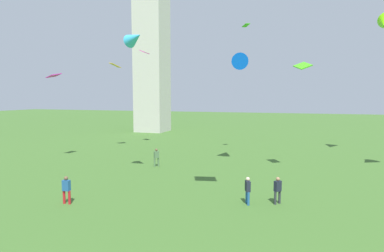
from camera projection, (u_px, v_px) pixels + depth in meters
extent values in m
cylinder|color=red|center=(64.00, 197.00, 17.42)|extent=(0.15, 0.15, 0.78)
cylinder|color=red|center=(69.00, 197.00, 17.33)|extent=(0.15, 0.15, 0.78)
cube|color=#235693|center=(66.00, 185.00, 17.31)|extent=(0.44, 0.27, 0.62)
sphere|color=brown|center=(66.00, 178.00, 17.27)|extent=(0.23, 0.23, 0.23)
cylinder|color=#235693|center=(247.00, 197.00, 17.49)|extent=(0.14, 0.14, 0.77)
cylinder|color=#235693|center=(248.00, 199.00, 17.14)|extent=(0.14, 0.14, 0.77)
cube|color=#1E2333|center=(248.00, 186.00, 17.25)|extent=(0.38, 0.47, 0.61)
sphere|color=beige|center=(248.00, 179.00, 17.21)|extent=(0.22, 0.22, 0.22)
cylinder|color=#51754C|center=(155.00, 163.00, 26.60)|extent=(0.15, 0.15, 0.78)
cylinder|color=#51754C|center=(158.00, 162.00, 26.79)|extent=(0.15, 0.15, 0.78)
cube|color=#51754C|center=(156.00, 155.00, 26.63)|extent=(0.46, 0.48, 0.62)
sphere|color=brown|center=(156.00, 150.00, 26.59)|extent=(0.23, 0.23, 0.23)
cylinder|color=#2D3338|center=(279.00, 197.00, 17.46)|extent=(0.14, 0.14, 0.76)
cylinder|color=#2D3338|center=(275.00, 198.00, 17.28)|extent=(0.14, 0.14, 0.76)
cube|color=#1E2333|center=(278.00, 186.00, 17.30)|extent=(0.45, 0.47, 0.60)
sphere|color=#A37556|center=(278.00, 179.00, 17.27)|extent=(0.22, 0.22, 0.22)
cone|color=#38B1ED|center=(135.00, 38.00, 21.31)|extent=(1.81, 1.55, 1.24)
cube|color=#DE199F|center=(144.00, 52.00, 36.22)|extent=(1.31, 1.23, 0.57)
cube|color=#44BA18|center=(303.00, 66.00, 23.35)|extent=(1.43, 1.50, 0.75)
cube|color=gold|center=(115.00, 65.00, 34.13)|extent=(1.28, 1.45, 0.59)
cube|color=green|center=(246.00, 25.00, 30.28)|extent=(0.90, 0.93, 0.30)
cone|color=blue|center=(241.00, 61.00, 26.45)|extent=(1.52, 2.24, 1.70)
cube|color=#CE26A6|center=(54.00, 76.00, 28.35)|extent=(0.87, 1.29, 0.52)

